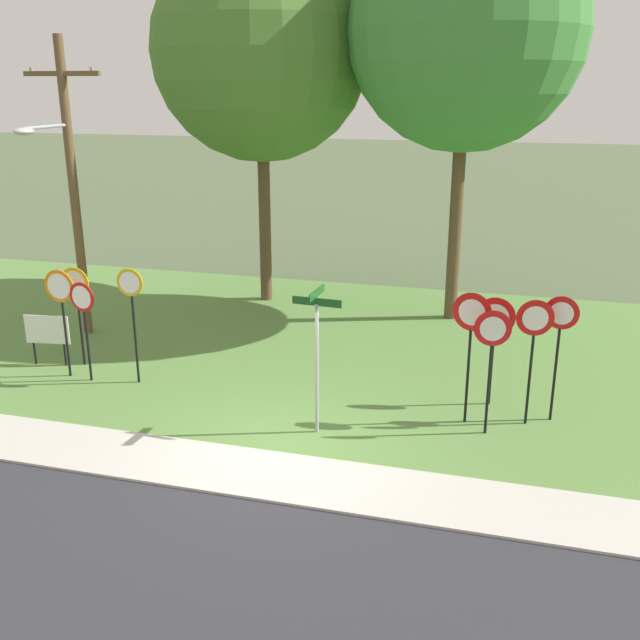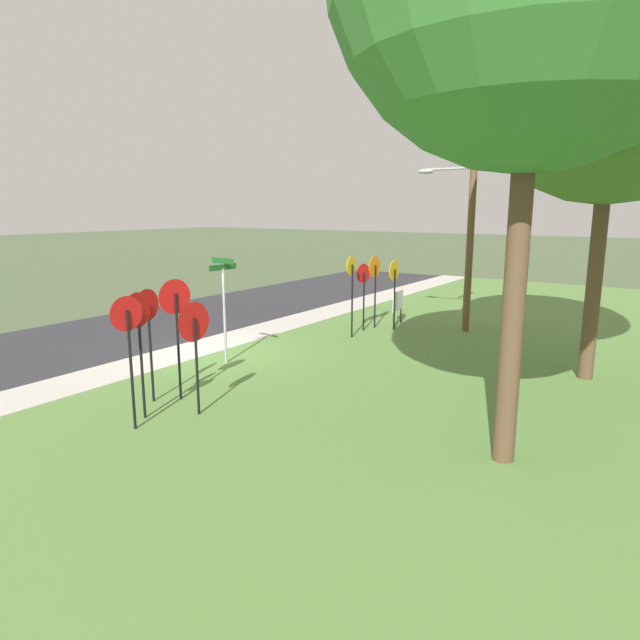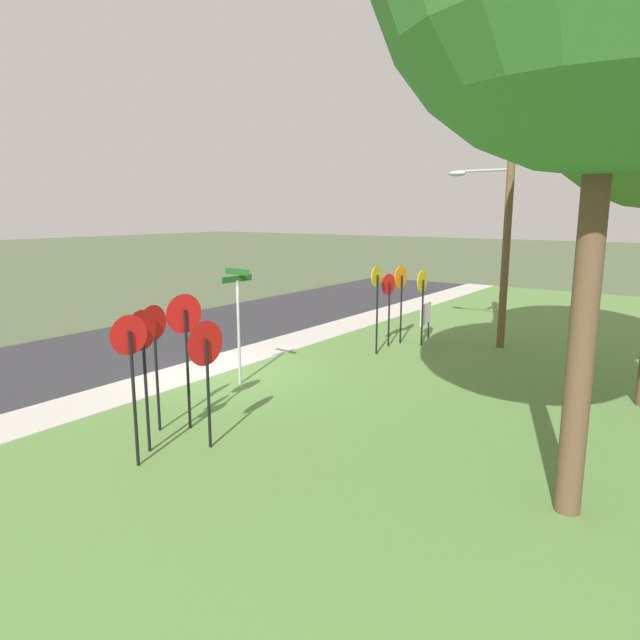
{
  "view_description": "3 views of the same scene",
  "coord_description": "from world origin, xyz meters",
  "px_view_note": "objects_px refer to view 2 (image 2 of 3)",
  "views": [
    {
      "loc": [
        3.93,
        -11.28,
        6.49
      ],
      "look_at": [
        0.15,
        2.42,
        1.86
      ],
      "focal_mm": 40.61,
      "sensor_mm": 36.0,
      "label": 1
    },
    {
      "loc": [
        11.22,
        11.38,
        4.24
      ],
      "look_at": [
        -1.16,
        3.04,
        1.2
      ],
      "focal_mm": 30.98,
      "sensor_mm": 36.0,
      "label": 2
    },
    {
      "loc": [
        10.4,
        10.48,
        4.29
      ],
      "look_at": [
        -1.63,
        1.97,
        1.44
      ],
      "focal_mm": 31.6,
      "sensor_mm": 36.0,
      "label": 3
    }
  ],
  "objects_px": {
    "yield_sign_near_right": "(138,325)",
    "yield_sign_far_right": "(194,331)",
    "stop_sign_far_left": "(375,276)",
    "stop_sign_near_right": "(352,280)",
    "street_name_post": "(224,301)",
    "yield_sign_near_left": "(148,318)",
    "utility_pole": "(467,209)",
    "notice_board": "(398,303)",
    "stop_sign_far_center": "(394,280)",
    "yield_sign_far_left": "(175,310)",
    "stop_sign_near_left": "(363,283)",
    "yield_sign_center": "(128,331)",
    "oak_tree_left": "(616,64)"
  },
  "relations": [
    {
      "from": "stop_sign_near_left",
      "to": "stop_sign_far_center",
      "type": "distance_m",
      "value": 1.08
    },
    {
      "from": "utility_pole",
      "to": "street_name_post",
      "type": "bearing_deg",
      "value": -27.22
    },
    {
      "from": "stop_sign_far_left",
      "to": "stop_sign_far_center",
      "type": "distance_m",
      "value": 0.73
    },
    {
      "from": "stop_sign_near_right",
      "to": "stop_sign_near_left",
      "type": "bearing_deg",
      "value": -171.85
    },
    {
      "from": "stop_sign_near_right",
      "to": "yield_sign_near_left",
      "type": "relative_size",
      "value": 1.07
    },
    {
      "from": "yield_sign_far_right",
      "to": "street_name_post",
      "type": "height_order",
      "value": "street_name_post"
    },
    {
      "from": "yield_sign_far_right",
      "to": "notice_board",
      "type": "xyz_separation_m",
      "value": [
        -10.34,
        -0.49,
        -0.92
      ]
    },
    {
      "from": "stop_sign_far_left",
      "to": "notice_board",
      "type": "distance_m",
      "value": 1.43
    },
    {
      "from": "yield_sign_center",
      "to": "street_name_post",
      "type": "bearing_deg",
      "value": -150.86
    },
    {
      "from": "yield_sign_near_right",
      "to": "yield_sign_far_right",
      "type": "xyz_separation_m",
      "value": [
        -0.76,
        0.76,
        -0.17
      ]
    },
    {
      "from": "utility_pole",
      "to": "yield_sign_far_right",
      "type": "bearing_deg",
      "value": -9.14
    },
    {
      "from": "utility_pole",
      "to": "notice_board",
      "type": "relative_size",
      "value": 6.11
    },
    {
      "from": "stop_sign_near_right",
      "to": "yield_sign_center",
      "type": "xyz_separation_m",
      "value": [
        9.0,
        0.47,
        0.03
      ]
    },
    {
      "from": "stop_sign_far_center",
      "to": "yield_sign_far_right",
      "type": "xyz_separation_m",
      "value": [
        9.57,
        0.29,
        -0.01
      ]
    },
    {
      "from": "yield_sign_near_left",
      "to": "utility_pole",
      "type": "relative_size",
      "value": 0.33
    },
    {
      "from": "yield_sign_near_left",
      "to": "yield_sign_near_right",
      "type": "xyz_separation_m",
      "value": [
        0.75,
        0.65,
        0.07
      ]
    },
    {
      "from": "yield_sign_far_left",
      "to": "yield_sign_center",
      "type": "distance_m",
      "value": 1.76
    },
    {
      "from": "stop_sign_far_left",
      "to": "yield_sign_near_right",
      "type": "bearing_deg",
      "value": 3.47
    },
    {
      "from": "stop_sign_far_center",
      "to": "notice_board",
      "type": "bearing_deg",
      "value": -165.96
    },
    {
      "from": "yield_sign_near_right",
      "to": "street_name_post",
      "type": "xyz_separation_m",
      "value": [
        -3.92,
        -1.44,
        -0.2
      ]
    },
    {
      "from": "stop_sign_near_right",
      "to": "notice_board",
      "type": "bearing_deg",
      "value": 169.04
    },
    {
      "from": "yield_sign_far_left",
      "to": "street_name_post",
      "type": "bearing_deg",
      "value": -145.29
    },
    {
      "from": "stop_sign_far_center",
      "to": "yield_sign_far_left",
      "type": "xyz_separation_m",
      "value": [
        9.15,
        -0.72,
        0.27
      ]
    },
    {
      "from": "stop_sign_near_left",
      "to": "yield_sign_center",
      "type": "xyz_separation_m",
      "value": [
        10.11,
        0.66,
        0.25
      ]
    },
    {
      "from": "yield_sign_near_left",
      "to": "yield_sign_far_right",
      "type": "xyz_separation_m",
      "value": [
        -0.0,
        1.41,
        -0.11
      ]
    },
    {
      "from": "stop_sign_near_left",
      "to": "yield_sign_far_right",
      "type": "bearing_deg",
      "value": 16.92
    },
    {
      "from": "stop_sign_far_center",
      "to": "yield_sign_far_left",
      "type": "height_order",
      "value": "yield_sign_far_left"
    },
    {
      "from": "stop_sign_near_left",
      "to": "stop_sign_far_left",
      "type": "bearing_deg",
      "value": -179.64
    },
    {
      "from": "yield_sign_far_right",
      "to": "yield_sign_near_left",
      "type": "bearing_deg",
      "value": -88.0
    },
    {
      "from": "stop_sign_near_right",
      "to": "oak_tree_left",
      "type": "bearing_deg",
      "value": 83.95
    },
    {
      "from": "stop_sign_near_right",
      "to": "stop_sign_far_left",
      "type": "xyz_separation_m",
      "value": [
        -1.73,
        -0.09,
        -0.04
      ]
    },
    {
      "from": "stop_sign_near_left",
      "to": "oak_tree_left",
      "type": "distance_m",
      "value": 9.47
    },
    {
      "from": "stop_sign_far_center",
      "to": "yield_sign_near_left",
      "type": "bearing_deg",
      "value": -7.41
    },
    {
      "from": "stop_sign_far_center",
      "to": "yield_sign_center",
      "type": "height_order",
      "value": "yield_sign_center"
    },
    {
      "from": "yield_sign_center",
      "to": "yield_sign_near_left",
      "type": "bearing_deg",
      "value": -134.66
    },
    {
      "from": "yield_sign_far_left",
      "to": "street_name_post",
      "type": "height_order",
      "value": "street_name_post"
    },
    {
      "from": "yield_sign_center",
      "to": "oak_tree_left",
      "type": "bearing_deg",
      "value": 148.96
    },
    {
      "from": "yield_sign_near_right",
      "to": "stop_sign_far_left",
      "type": "bearing_deg",
      "value": 173.48
    },
    {
      "from": "stop_sign_near_right",
      "to": "yield_sign_near_right",
      "type": "xyz_separation_m",
      "value": [
        8.51,
        0.16,
        0.03
      ]
    },
    {
      "from": "yield_sign_near_left",
      "to": "yield_sign_center",
      "type": "relative_size",
      "value": 0.96
    },
    {
      "from": "notice_board",
      "to": "oak_tree_left",
      "type": "distance_m",
      "value": 9.92
    },
    {
      "from": "stop_sign_far_left",
      "to": "street_name_post",
      "type": "xyz_separation_m",
      "value": [
        6.32,
        -1.19,
        -0.14
      ]
    },
    {
      "from": "yield_sign_near_left",
      "to": "yield_sign_far_left",
      "type": "relative_size",
      "value": 0.93
    },
    {
      "from": "yield_sign_far_right",
      "to": "notice_board",
      "type": "relative_size",
      "value": 1.89
    },
    {
      "from": "stop_sign_far_left",
      "to": "stop_sign_near_right",
      "type": "bearing_deg",
      "value": 4.99
    },
    {
      "from": "yield_sign_far_left",
      "to": "yield_sign_far_right",
      "type": "distance_m",
      "value": 1.12
    },
    {
      "from": "stop_sign_far_left",
      "to": "yield_sign_far_right",
      "type": "xyz_separation_m",
      "value": [
        9.49,
        1.0,
        -0.1
      ]
    },
    {
      "from": "stop_sign_far_center",
      "to": "utility_pole",
      "type": "distance_m",
      "value": 3.38
    },
    {
      "from": "street_name_post",
      "to": "utility_pole",
      "type": "height_order",
      "value": "utility_pole"
    },
    {
      "from": "stop_sign_near_right",
      "to": "street_name_post",
      "type": "height_order",
      "value": "street_name_post"
    }
  ]
}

